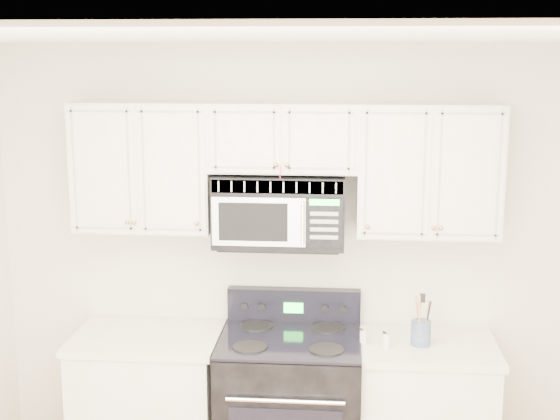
# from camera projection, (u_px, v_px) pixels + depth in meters

# --- Properties ---
(room) EXTENTS (3.51, 3.51, 2.61)m
(room) POSITION_uv_depth(u_px,v_px,m) (252.00, 378.00, 3.04)
(room) COLOR #9E6747
(room) RESTS_ON ground
(base_cabinet_left) EXTENTS (0.86, 0.65, 0.92)m
(base_cabinet_left) POSITION_uv_depth(u_px,v_px,m) (150.00, 411.00, 4.69)
(base_cabinet_left) COLOR white
(base_cabinet_left) RESTS_ON ground
(range) EXTENTS (0.81, 0.74, 1.13)m
(range) POSITION_uv_depth(u_px,v_px,m) (290.00, 410.00, 4.58)
(range) COLOR black
(range) RESTS_ON ground
(upper_cabinets) EXTENTS (2.44, 0.37, 0.75)m
(upper_cabinets) POSITION_uv_depth(u_px,v_px,m) (284.00, 161.00, 4.46)
(upper_cabinets) COLOR white
(upper_cabinets) RESTS_ON ground
(microwave) EXTENTS (0.75, 0.42, 0.41)m
(microwave) POSITION_uv_depth(u_px,v_px,m) (280.00, 209.00, 4.49)
(microwave) COLOR black
(microwave) RESTS_ON ground
(utensil_crock) EXTENTS (0.11, 0.11, 0.30)m
(utensil_crock) POSITION_uv_depth(u_px,v_px,m) (421.00, 332.00, 4.40)
(utensil_crock) COLOR slate
(utensil_crock) RESTS_ON base_cabinet_right
(shaker_salt) EXTENTS (0.04, 0.04, 0.10)m
(shaker_salt) POSITION_uv_depth(u_px,v_px,m) (363.00, 336.00, 4.41)
(shaker_salt) COLOR silver
(shaker_salt) RESTS_ON base_cabinet_right
(shaker_pepper) EXTENTS (0.04, 0.04, 0.11)m
(shaker_pepper) POSITION_uv_depth(u_px,v_px,m) (386.00, 339.00, 4.36)
(shaker_pepper) COLOR silver
(shaker_pepper) RESTS_ON base_cabinet_right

